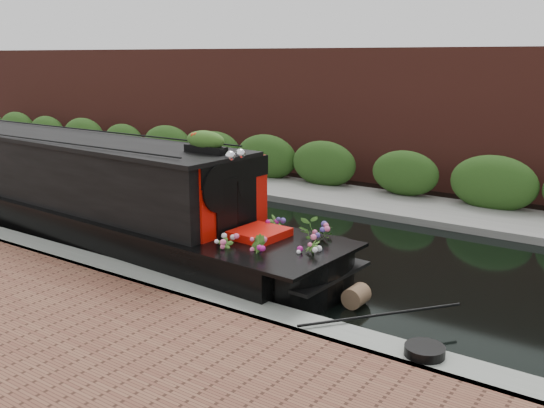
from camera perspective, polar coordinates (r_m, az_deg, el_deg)
The scene contains 8 objects.
ground at distance 13.46m, azimuth -5.48°, elevation -2.55°, with size 80.00×80.00×0.00m, color black.
near_bank_coping at distance 11.29m, azimuth -16.44°, elevation -6.33°, with size 40.00×0.60×0.50m, color gray.
far_bank_path at distance 16.77m, azimuth 3.85°, elevation 0.76°, with size 40.00×2.40×0.34m, color slate.
far_hedge at distance 17.53m, azimuth 5.38°, elevation 1.31°, with size 40.00×1.10×2.80m, color #284C19.
far_brick_wall at distance 19.34m, azimuth 8.48°, elevation 2.40°, with size 40.00×1.00×8.00m, color maroon.
narrowboat at distance 13.32m, azimuth -17.04°, elevation 0.35°, with size 11.77×2.61×2.73m.
rope_fender at distance 9.55m, azimuth 7.94°, elevation -8.57°, with size 0.33×0.33×0.39m, color brown.
coiled_mooring_rope at distance 7.75m, azimuth 14.18°, elevation -13.25°, with size 0.49×0.49×0.12m, color black.
Camera 1 is at (8.43, -9.79, 3.78)m, focal length 40.00 mm.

